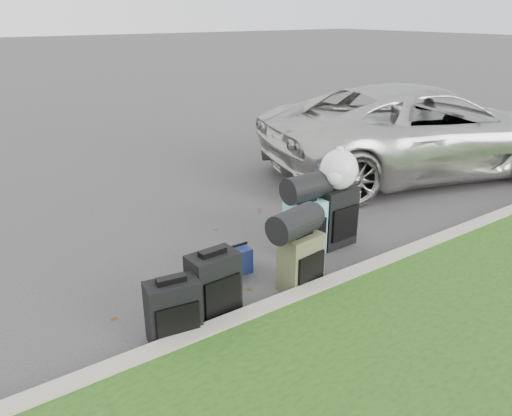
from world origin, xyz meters
TOP-DOWN VIEW (x-y plane):
  - ground at (0.00, 0.00)m, footprint 120.00×120.00m
  - curb at (0.00, -1.00)m, footprint 120.00×0.18m
  - suv at (4.02, 1.11)m, footprint 5.98×3.99m
  - suitcase_small_black at (-1.65, -0.79)m, footprint 0.48×0.31m
  - suitcase_large_black_left at (-1.20, -0.70)m, footprint 0.46×0.29m
  - suitcase_olive at (-0.21, -0.74)m, footprint 0.46×0.31m
  - suitcase_teal at (0.33, -0.17)m, footprint 0.46×0.29m
  - suitcase_large_black_right at (0.79, -0.19)m, footprint 0.49×0.30m
  - tote_green at (-0.83, -0.25)m, footprint 0.33×0.28m
  - tote_navy at (-0.55, -0.10)m, footprint 0.27×0.21m
  - duffel_left at (-0.29, -0.73)m, footprint 0.60×0.40m
  - duffel_right at (0.37, -0.13)m, footprint 0.55×0.32m
  - trash_bag at (0.80, -0.19)m, footprint 0.45×0.45m

SIDE VIEW (x-z plane):
  - ground at x=0.00m, z-range 0.00..0.00m
  - curb at x=0.00m, z-range 0.00..0.15m
  - tote_navy at x=-0.55m, z-range 0.00..0.28m
  - tote_green at x=-0.83m, z-range 0.00..0.33m
  - suitcase_small_black at x=-1.65m, z-range 0.00..0.56m
  - suitcase_olive at x=-0.21m, z-range 0.00..0.59m
  - suitcase_teal at x=0.33m, z-range 0.00..0.65m
  - suitcase_large_black_left at x=-1.20m, z-range 0.00..0.65m
  - suitcase_large_black_right at x=0.79m, z-range 0.00..0.72m
  - duffel_left at x=-0.29m, z-range 0.59..0.88m
  - suv at x=4.02m, z-range 0.00..1.52m
  - duffel_right at x=0.37m, z-range 0.65..0.95m
  - trash_bag at x=0.80m, z-range 0.72..1.18m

